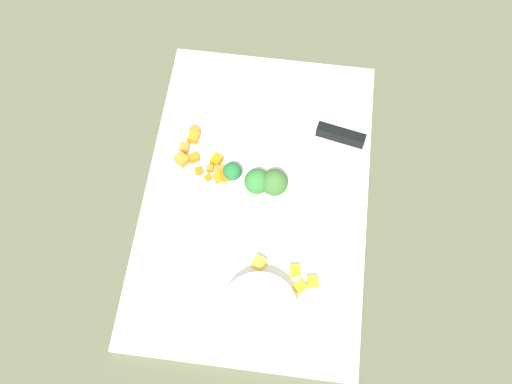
% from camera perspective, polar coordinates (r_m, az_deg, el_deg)
% --- Properties ---
extents(ground_plane, '(4.00, 4.00, 0.00)m').
position_cam_1_polar(ground_plane, '(0.88, 0.00, -0.58)').
color(ground_plane, '#52543C').
extents(cutting_board, '(0.52, 0.35, 0.01)m').
position_cam_1_polar(cutting_board, '(0.88, 0.00, -0.42)').
color(cutting_board, white).
rests_on(cutting_board, ground_plane).
extents(prep_bowl, '(0.11, 0.11, 0.04)m').
position_cam_1_polar(prep_bowl, '(0.79, 0.32, -12.21)').
color(prep_bowl, white).
rests_on(prep_bowl, cutting_board).
extents(chef_knife, '(0.08, 0.30, 0.02)m').
position_cam_1_polar(chef_knife, '(0.92, 5.89, 6.53)').
color(chef_knife, silver).
rests_on(chef_knife, cutting_board).
extents(carrot_dice_0, '(0.02, 0.02, 0.01)m').
position_cam_1_polar(carrot_dice_0, '(0.88, -3.90, 1.42)').
color(carrot_dice_0, orange).
rests_on(carrot_dice_0, cutting_board).
extents(carrot_dice_1, '(0.02, 0.02, 0.01)m').
position_cam_1_polar(carrot_dice_1, '(0.91, -6.37, 5.58)').
color(carrot_dice_1, orange).
rests_on(carrot_dice_1, cutting_board).
extents(carrot_dice_2, '(0.02, 0.02, 0.01)m').
position_cam_1_polar(carrot_dice_2, '(0.88, -3.73, 2.16)').
color(carrot_dice_2, orange).
rests_on(carrot_dice_2, cutting_board).
extents(carrot_dice_3, '(0.01, 0.01, 0.01)m').
position_cam_1_polar(carrot_dice_3, '(0.88, -4.94, 1.48)').
color(carrot_dice_3, orange).
rests_on(carrot_dice_3, cutting_board).
extents(carrot_dice_4, '(0.01, 0.01, 0.01)m').
position_cam_1_polar(carrot_dice_4, '(0.89, -5.88, 2.15)').
color(carrot_dice_4, orange).
rests_on(carrot_dice_4, cutting_board).
extents(carrot_dice_5, '(0.02, 0.02, 0.01)m').
position_cam_1_polar(carrot_dice_5, '(0.92, -6.26, 6.26)').
color(carrot_dice_5, orange).
rests_on(carrot_dice_5, cutting_board).
extents(carrot_dice_6, '(0.02, 0.02, 0.01)m').
position_cam_1_polar(carrot_dice_6, '(0.89, -4.05, 3.25)').
color(carrot_dice_6, orange).
rests_on(carrot_dice_6, cutting_board).
extents(carrot_dice_7, '(0.01, 0.01, 0.01)m').
position_cam_1_polar(carrot_dice_7, '(0.91, -7.33, 4.50)').
color(carrot_dice_7, orange).
rests_on(carrot_dice_7, cutting_board).
extents(carrot_dice_8, '(0.02, 0.02, 0.02)m').
position_cam_1_polar(carrot_dice_8, '(0.88, -3.17, 1.69)').
color(carrot_dice_8, orange).
rests_on(carrot_dice_8, cutting_board).
extents(carrot_dice_9, '(0.02, 0.03, 0.02)m').
position_cam_1_polar(carrot_dice_9, '(0.89, -7.60, 3.29)').
color(carrot_dice_9, orange).
rests_on(carrot_dice_9, cutting_board).
extents(carrot_dice_10, '(0.02, 0.02, 0.01)m').
position_cam_1_polar(carrot_dice_10, '(0.90, -6.37, 3.50)').
color(carrot_dice_10, orange).
rests_on(carrot_dice_10, cutting_board).
extents(carrot_dice_11, '(0.01, 0.01, 0.01)m').
position_cam_1_polar(carrot_dice_11, '(0.89, -4.72, 2.40)').
color(carrot_dice_11, orange).
rests_on(carrot_dice_11, cutting_board).
extents(pepper_dice_0, '(0.02, 0.02, 0.01)m').
position_cam_1_polar(pepper_dice_0, '(0.82, 5.81, -9.13)').
color(pepper_dice_0, yellow).
rests_on(pepper_dice_0, cutting_board).
extents(pepper_dice_1, '(0.02, 0.02, 0.01)m').
position_cam_1_polar(pepper_dice_1, '(0.82, 4.02, -8.02)').
color(pepper_dice_1, yellow).
rests_on(pepper_dice_1, cutting_board).
extents(pepper_dice_2, '(0.02, 0.02, 0.01)m').
position_cam_1_polar(pepper_dice_2, '(0.82, 4.52, -9.68)').
color(pepper_dice_2, yellow).
rests_on(pepper_dice_2, cutting_board).
extents(pepper_dice_3, '(0.02, 0.02, 0.02)m').
position_cam_1_polar(pepper_dice_3, '(0.82, 0.32, -7.27)').
color(pepper_dice_3, yellow).
rests_on(pepper_dice_3, cutting_board).
extents(broccoli_floret_0, '(0.04, 0.04, 0.04)m').
position_cam_1_polar(broccoli_floret_0, '(0.86, -0.20, 1.12)').
color(broccoli_floret_0, '#83B269').
rests_on(broccoli_floret_0, cutting_board).
extents(broccoli_floret_1, '(0.03, 0.03, 0.04)m').
position_cam_1_polar(broccoli_floret_1, '(0.86, -2.44, 2.11)').
color(broccoli_floret_1, '#8CBE6A').
rests_on(broccoli_floret_1, cutting_board).
extents(broccoli_floret_2, '(0.04, 0.04, 0.05)m').
position_cam_1_polar(broccoli_floret_2, '(0.85, 1.88, 0.97)').
color(broccoli_floret_2, '#81B862').
rests_on(broccoli_floret_2, cutting_board).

